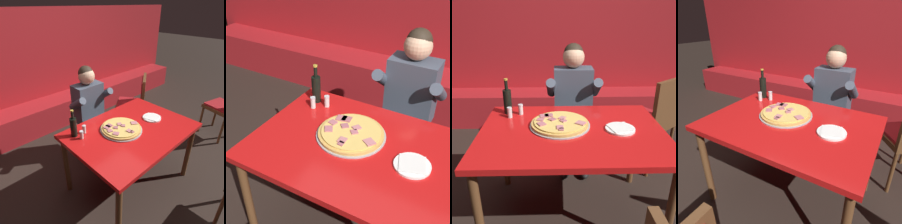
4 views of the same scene
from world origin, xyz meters
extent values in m
cube|color=#A3191E|center=(0.00, 2.18, 0.95)|extent=(6.80, 0.16, 1.90)
cube|color=#A3191E|center=(0.00, 1.86, 0.23)|extent=(6.46, 0.48, 0.46)
cylinder|color=brown|center=(-0.60, -0.41, 0.37)|extent=(0.06, 0.06, 0.74)
cylinder|color=brown|center=(-0.60, 0.41, 0.37)|extent=(0.06, 0.06, 0.74)
cube|color=red|center=(0.00, 0.00, 0.76)|extent=(1.31, 0.94, 0.04)
cylinder|color=#9E9EA3|center=(-0.09, 0.07, 0.78)|extent=(0.44, 0.44, 0.01)
cylinder|color=gold|center=(-0.09, 0.07, 0.80)|extent=(0.42, 0.42, 0.02)
cylinder|color=#E5BC5B|center=(-0.09, 0.07, 0.81)|extent=(0.38, 0.38, 0.01)
cube|color=#B76670|center=(-0.23, 0.09, 0.82)|extent=(0.06, 0.06, 0.01)
cube|color=#C6757A|center=(0.06, 0.02, 0.82)|extent=(0.09, 0.08, 0.01)
cube|color=#B76670|center=(-0.06, 0.06, 0.82)|extent=(0.06, 0.06, 0.01)
cube|color=#A85B66|center=(-0.17, 0.17, 0.82)|extent=(0.07, 0.07, 0.01)
cube|color=#B76670|center=(-0.20, 0.16, 0.82)|extent=(0.07, 0.07, 0.01)
cube|color=#A85B66|center=(-0.08, -0.08, 0.82)|extent=(0.04, 0.04, 0.01)
cube|color=#C6757A|center=(-0.09, -0.04, 0.82)|extent=(0.05, 0.06, 0.01)
cube|color=#C6757A|center=(-0.07, 0.11, 0.82)|extent=(0.07, 0.07, 0.01)
cube|color=#A85B66|center=(-0.15, 0.09, 0.82)|extent=(0.07, 0.07, 0.01)
cube|color=#B76670|center=(-0.22, 0.01, 0.82)|extent=(0.07, 0.08, 0.01)
cylinder|color=white|center=(0.34, -0.01, 0.79)|extent=(0.21, 0.21, 0.01)
cube|color=white|center=(0.34, -0.01, 0.80)|extent=(0.19, 0.19, 0.01)
cylinder|color=black|center=(-0.51, 0.32, 0.88)|extent=(0.07, 0.07, 0.20)
cylinder|color=black|center=(-0.51, 0.32, 1.02)|extent=(0.03, 0.03, 0.08)
cylinder|color=#B29933|center=(-0.51, 0.32, 1.06)|extent=(0.03, 0.03, 0.01)
cylinder|color=silver|center=(-0.50, 0.31, 0.81)|extent=(0.04, 0.04, 0.07)
cylinder|color=silver|center=(-0.50, 0.31, 0.80)|extent=(0.03, 0.03, 0.04)
cylinder|color=silver|center=(-0.50, 0.31, 0.86)|extent=(0.04, 0.04, 0.01)
cylinder|color=silver|center=(-0.40, 0.29, 0.81)|extent=(0.04, 0.04, 0.07)
cylinder|color=#B23323|center=(-0.40, 0.29, 0.80)|extent=(0.03, 0.03, 0.04)
cylinder|color=silver|center=(-0.40, 0.29, 0.86)|extent=(0.04, 0.04, 0.01)
cylinder|color=silver|center=(-0.48, 0.23, 0.81)|extent=(0.04, 0.04, 0.07)
cylinder|color=#516B33|center=(-0.48, 0.23, 0.80)|extent=(0.03, 0.03, 0.04)
cylinder|color=silver|center=(-0.48, 0.23, 0.86)|extent=(0.04, 0.04, 0.01)
ellipsoid|color=black|center=(-0.04, 0.53, 0.04)|extent=(0.11, 0.24, 0.09)
ellipsoid|color=black|center=(0.16, 0.53, 0.04)|extent=(0.11, 0.24, 0.09)
cylinder|color=#282833|center=(-0.04, 0.53, 0.23)|extent=(0.11, 0.11, 0.43)
cylinder|color=#282833|center=(0.16, 0.53, 0.23)|extent=(0.11, 0.11, 0.43)
cube|color=#282833|center=(0.06, 0.63, 0.51)|extent=(0.34, 0.40, 0.12)
cube|color=#424C5B|center=(0.06, 0.83, 0.78)|extent=(0.38, 0.22, 0.52)
cylinder|color=#424C5B|center=(-0.16, 0.75, 0.86)|extent=(0.09, 0.30, 0.25)
cylinder|color=#424C5B|center=(0.28, 0.75, 0.86)|extent=(0.09, 0.30, 0.25)
sphere|color=#D6A884|center=(0.06, 0.83, 1.15)|extent=(0.21, 0.21, 0.21)
sphere|color=#2D2319|center=(0.06, 0.84, 1.18)|extent=(0.19, 0.19, 0.19)
camera|label=1|loc=(-1.36, -1.14, 1.96)|focal=32.00mm
camera|label=2|loc=(0.62, -1.33, 1.99)|focal=50.00mm
camera|label=3|loc=(-0.10, -1.59, 1.57)|focal=40.00mm
camera|label=4|loc=(0.70, -1.20, 1.52)|focal=32.00mm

